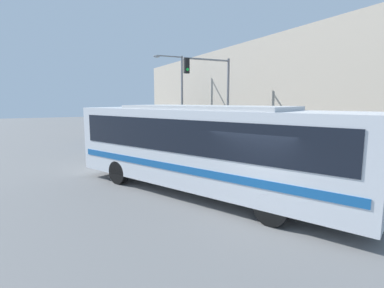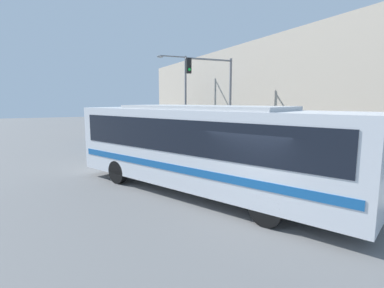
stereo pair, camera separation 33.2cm
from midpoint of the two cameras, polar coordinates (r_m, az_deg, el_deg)
name	(u,v)px [view 2 (the right image)]	position (r m, az deg, el deg)	size (l,w,h in m)	color
ground_plane	(261,217)	(9.28, 14.11, -13.42)	(120.00, 120.00, 0.00)	slate
sidewalk	(181,135)	(29.16, -1.82, 1.76)	(2.69, 70.00, 0.16)	#A8A399
building_facade	(245,97)	(27.30, 10.33, 8.81)	(6.00, 29.35, 7.41)	#9E9384
city_bus	(202,144)	(10.75, 2.79, 0.02)	(7.06, 11.37, 3.22)	silver
delivery_truck	(146,121)	(25.58, -8.38, 4.27)	(2.46, 6.79, 3.01)	#265999
fire_hydrant	(326,169)	(14.12, 24.79, -4.35)	(0.21, 0.28, 0.66)	#999999
traffic_light_pole	(216,88)	(19.44, 5.16, 10.56)	(3.28, 0.35, 5.90)	slate
parking_meter	(245,141)	(18.36, 10.66, 0.55)	(0.14, 0.14, 1.18)	slate
street_lamp	(182,89)	(26.51, -1.59, 10.39)	(2.69, 0.28, 7.03)	slate
pedestrian_near_corner	(243,138)	(19.43, 10.15, 1.10)	(0.34, 0.34, 1.66)	slate
pedestrian_mid_block	(212,129)	(23.88, 4.20, 2.82)	(0.34, 0.34, 1.87)	slate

